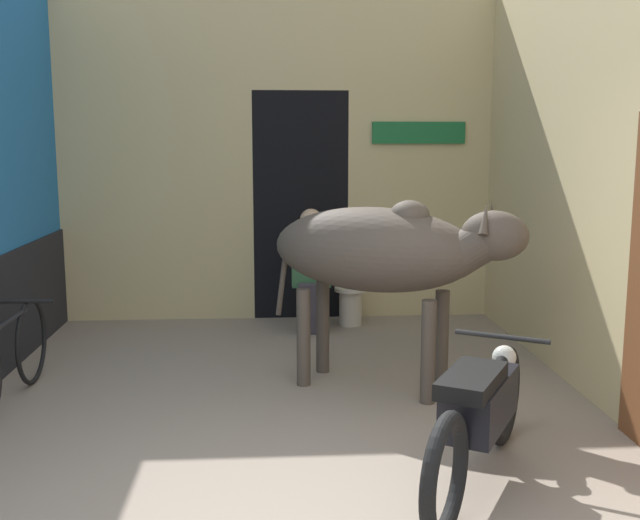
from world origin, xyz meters
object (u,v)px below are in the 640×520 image
at_px(cow, 384,252).
at_px(plastic_stool, 351,305).
at_px(motorcycle_near, 479,412).
at_px(shopkeeper_seated, 311,267).
at_px(bicycle, 9,359).

relative_size(cow, plastic_stool, 4.95).
xyz_separation_m(cow, plastic_stool, (-0.04, 2.01, -0.86)).
bearing_deg(motorcycle_near, cow, 99.83).
xyz_separation_m(motorcycle_near, shopkeeper_seated, (-0.75, 3.50, 0.23)).
distance_m(cow, plastic_stool, 2.19).
height_order(motorcycle_near, plastic_stool, motorcycle_near).
bearing_deg(bicycle, cow, 4.28).
xyz_separation_m(motorcycle_near, plastic_stool, (-0.33, 3.68, -0.21)).
height_order(shopkeeper_seated, plastic_stool, shopkeeper_seated).
height_order(motorcycle_near, bicycle, motorcycle_near).
height_order(cow, shopkeeper_seated, cow).
xyz_separation_m(cow, bicycle, (-2.77, -0.21, -0.73)).
height_order(cow, plastic_stool, cow).
bearing_deg(shopkeeper_seated, bicycle, -138.72).
bearing_deg(bicycle, plastic_stool, 39.07).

